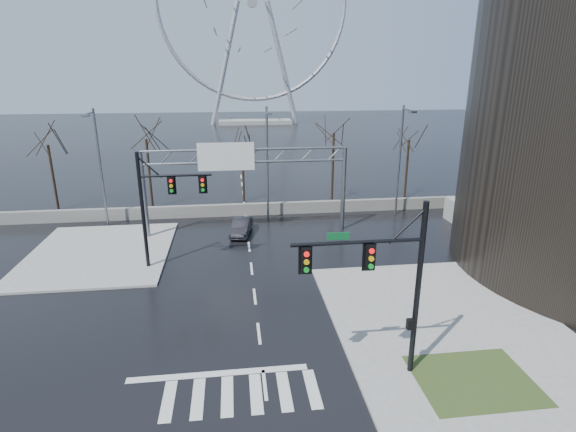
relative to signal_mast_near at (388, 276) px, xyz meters
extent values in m
plane|color=black|center=(-5.14, 4.04, -4.87)|extent=(260.00, 260.00, 0.00)
cube|color=gray|center=(4.86, 6.04, -4.80)|extent=(12.00, 10.00, 0.15)
cube|color=gray|center=(-16.14, 16.04, -4.80)|extent=(10.00, 12.00, 0.15)
cube|color=#2F3D19|center=(3.86, -0.96, -4.72)|extent=(5.00, 4.00, 0.02)
cube|color=slate|center=(-5.14, 24.04, -4.32)|extent=(52.00, 0.50, 1.10)
cylinder|color=black|center=(1.36, 0.04, -0.87)|extent=(0.24, 0.24, 8.00)
cylinder|color=black|center=(-1.34, 0.04, 1.53)|extent=(5.40, 0.16, 0.16)
cube|color=black|center=(-0.84, -0.11, 0.93)|extent=(0.35, 0.28, 1.05)
cube|color=black|center=(-3.44, -0.11, 0.93)|extent=(0.35, 0.28, 1.05)
cylinder|color=black|center=(-12.14, 13.04, -0.87)|extent=(0.24, 0.24, 8.00)
cylinder|color=black|center=(-9.84, 13.04, 1.53)|extent=(4.60, 0.16, 0.16)
cube|color=black|center=(-10.14, 12.89, 0.93)|extent=(0.35, 0.28, 1.05)
cube|color=black|center=(-8.14, 12.89, 0.93)|extent=(0.35, 0.28, 1.05)
cylinder|color=slate|center=(-13.14, 19.04, -1.37)|extent=(0.36, 0.36, 7.00)
cylinder|color=slate|center=(2.86, 19.04, -1.37)|extent=(0.36, 0.36, 7.00)
cylinder|color=slate|center=(-5.14, 19.04, 2.13)|extent=(16.00, 0.20, 0.20)
cylinder|color=slate|center=(-5.14, 19.04, 1.13)|extent=(16.00, 0.20, 0.20)
cube|color=#0B5524|center=(-6.64, 18.89, 1.63)|extent=(4.20, 0.10, 2.00)
cube|color=silver|center=(-6.64, 18.83, 1.63)|extent=(4.40, 0.02, 2.20)
cylinder|color=slate|center=(-17.14, 22.54, 0.13)|extent=(0.20, 0.20, 10.00)
cylinder|color=slate|center=(-17.14, 21.44, 4.83)|extent=(0.12, 2.20, 0.12)
cube|color=slate|center=(-17.14, 20.44, 4.73)|extent=(0.50, 0.70, 0.18)
cylinder|color=slate|center=(-3.14, 22.54, 0.13)|extent=(0.20, 0.20, 10.00)
cylinder|color=slate|center=(-3.14, 21.44, 4.83)|extent=(0.12, 2.20, 0.12)
cube|color=slate|center=(-3.14, 20.44, 4.73)|extent=(0.50, 0.70, 0.18)
cylinder|color=slate|center=(8.86, 22.54, 0.13)|extent=(0.20, 0.20, 10.00)
cylinder|color=slate|center=(8.86, 21.44, 4.83)|extent=(0.12, 2.20, 0.12)
cube|color=slate|center=(8.86, 20.44, 4.73)|extent=(0.50, 0.70, 0.18)
cylinder|color=black|center=(-23.14, 28.04, -1.72)|extent=(0.24, 0.24, 6.30)
cylinder|color=black|center=(-14.14, 27.54, -1.50)|extent=(0.24, 0.24, 6.75)
cylinder|color=black|center=(-5.14, 28.54, -1.95)|extent=(0.24, 0.24, 5.85)
cylinder|color=black|center=(3.86, 27.54, -1.36)|extent=(0.24, 0.24, 7.02)
cylinder|color=black|center=(11.86, 28.04, -1.81)|extent=(0.24, 0.24, 6.12)
cube|color=gray|center=(-0.14, 99.04, -4.37)|extent=(18.00, 6.00, 1.00)
torus|color=#B2B2B7|center=(-0.14, 99.04, 23.13)|extent=(45.00, 1.00, 45.00)
cylinder|color=#B2B2B7|center=(-0.14, 99.04, 23.13)|extent=(2.40, 1.50, 2.40)
cylinder|color=#B2B2B7|center=(-7.14, 99.04, 9.13)|extent=(8.28, 1.20, 28.82)
cylinder|color=#B2B2B7|center=(6.86, 99.04, 9.13)|extent=(8.28, 1.20, 28.82)
imported|color=black|center=(-5.64, 18.92, -4.23)|extent=(2.07, 4.10, 1.29)
camera|label=1|loc=(-6.14, -16.08, 8.03)|focal=28.00mm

